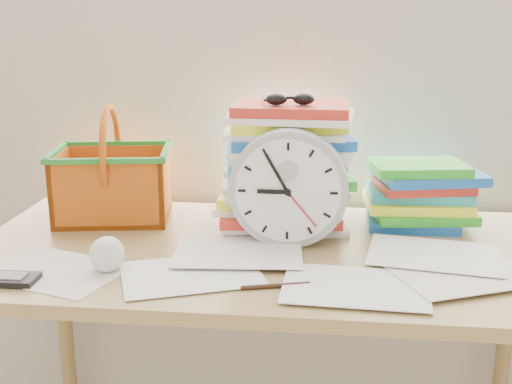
# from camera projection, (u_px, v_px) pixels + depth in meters

# --- Properties ---
(curtain) EXTENTS (2.40, 0.01, 2.50)m
(curtain) POSITION_uv_depth(u_px,v_px,m) (282.00, 6.00, 1.72)
(curtain) COLOR beige
(curtain) RESTS_ON room_shell
(desk) EXTENTS (1.40, 0.70, 0.75)m
(desk) POSITION_uv_depth(u_px,v_px,m) (268.00, 278.00, 1.52)
(desk) COLOR olive
(desk) RESTS_ON ground
(paper_stack) EXTENTS (0.35, 0.30, 0.32)m
(paper_stack) POSITION_uv_depth(u_px,v_px,m) (286.00, 165.00, 1.62)
(paper_stack) COLOR white
(paper_stack) RESTS_ON desk
(clock) EXTENTS (0.28, 0.06, 0.28)m
(clock) POSITION_uv_depth(u_px,v_px,m) (288.00, 188.00, 1.49)
(clock) COLOR #A8AAAD
(clock) RESTS_ON desk
(sunglasses) EXTENTS (0.15, 0.13, 0.03)m
(sunglasses) POSITION_uv_depth(u_px,v_px,m) (290.00, 99.00, 1.53)
(sunglasses) COLOR black
(sunglasses) RESTS_ON paper_stack
(book_stack) EXTENTS (0.30, 0.24, 0.17)m
(book_stack) POSITION_uv_depth(u_px,v_px,m) (420.00, 194.00, 1.65)
(book_stack) COLOR white
(book_stack) RESTS_ON desk
(basket) EXTENTS (0.33, 0.28, 0.30)m
(basket) POSITION_uv_depth(u_px,v_px,m) (112.00, 164.00, 1.69)
(basket) COLOR orange
(basket) RESTS_ON desk
(crumpled_ball) EXTENTS (0.08, 0.08, 0.08)m
(crumpled_ball) POSITION_uv_depth(u_px,v_px,m) (107.00, 254.00, 1.36)
(crumpled_ball) COLOR white
(crumpled_ball) RESTS_ON desk
(pen) EXTENTS (0.14, 0.05, 0.01)m
(pen) POSITION_uv_depth(u_px,v_px,m) (276.00, 286.00, 1.28)
(pen) COLOR black
(pen) RESTS_ON desk
(calculator) EXTENTS (0.14, 0.07, 0.01)m
(calculator) POSITION_uv_depth(u_px,v_px,m) (4.00, 279.00, 1.31)
(calculator) COLOR black
(calculator) RESTS_ON desk
(scattered_papers) EXTENTS (1.26, 0.42, 0.02)m
(scattered_papers) POSITION_uv_depth(u_px,v_px,m) (268.00, 246.00, 1.50)
(scattered_papers) COLOR white
(scattered_papers) RESTS_ON desk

